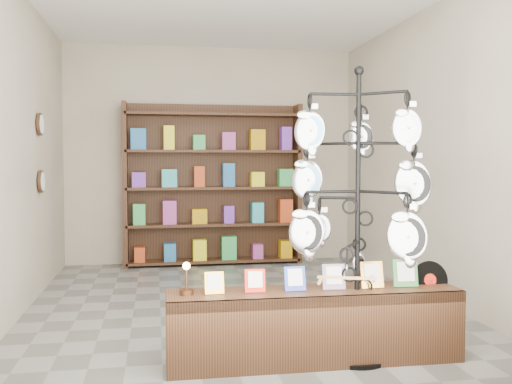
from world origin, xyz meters
TOP-DOWN VIEW (x-y plane):
  - ground at (0.00, 0.00)m, footprint 5.00×5.00m
  - room_envelope at (0.00, 0.00)m, footprint 5.00×5.00m
  - display_tree at (0.61, -1.71)m, footprint 1.14×1.14m
  - front_shelf at (0.31, -1.67)m, footprint 2.07×0.44m
  - back_shelving at (0.00, 2.30)m, footprint 2.42×0.36m
  - wall_clocks at (-1.97, 0.80)m, footprint 0.03×0.24m

SIDE VIEW (x-z plane):
  - ground at x=0.00m, z-range 0.00..0.00m
  - front_shelf at x=0.31m, z-range -0.11..0.62m
  - back_shelving at x=0.00m, z-range -0.07..2.13m
  - display_tree at x=0.61m, z-range 0.16..2.23m
  - wall_clocks at x=-1.97m, z-range 1.08..1.92m
  - room_envelope at x=0.00m, z-range -0.65..4.35m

